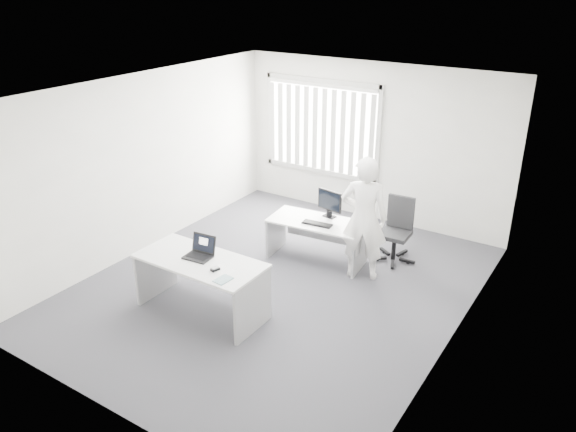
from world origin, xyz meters
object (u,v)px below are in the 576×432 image
Objects in this scene: laptop at (197,249)px; monitor at (330,204)px; desk_far at (317,232)px; person at (364,219)px; desk_near at (201,274)px; office_chair at (395,241)px.

laptop is 2.39m from monitor.
person is at bearing -10.70° from desk_far.
person is at bearing -14.48° from monitor.
desk_near is 3.19m from office_chair.
person is (1.34, 2.01, 0.37)m from desk_near.
person is at bearing -108.21° from office_chair.
person is at bearing 49.31° from laptop.
desk_near is at bearing -122.20° from office_chair.
monitor is (-0.94, -0.45, 0.57)m from office_chair.
desk_near reaches higher than desk_far.
office_chair is 1.00m from person.
office_chair is at bearing -124.41° from person.
desk_far is 0.92m from person.
desk_far is at bearing -24.03° from person.
person is (-0.21, -0.77, 0.61)m from office_chair.
person reaches higher than monitor.
desk_far is 2.18m from laptop.
office_chair is at bearing 61.01° from desk_near.
desk_near is at bearing -110.37° from desk_far.
monitor is at bearing 68.22° from laptop.
laptop is (-1.60, -2.75, 0.60)m from office_chair.
desk_near is at bearing -28.26° from laptop.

